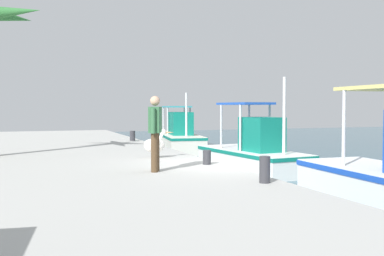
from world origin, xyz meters
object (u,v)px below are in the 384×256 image
fishing_boat_second (253,153)px  pelican (155,144)px  mooring_bollard_second (207,157)px  fishing_boat_nearest (178,137)px  fisherman_standing (155,130)px  mooring_bollard_nearest (133,136)px  mooring_bollard_third (265,170)px

fishing_boat_second → pelican: 4.47m
pelican → mooring_bollard_second: (1.79, 0.87, -0.22)m
fishing_boat_nearest → mooring_bollard_second: bearing=-15.3°
fisherman_standing → mooring_bollard_second: fisherman_standing is taller
mooring_bollard_nearest → fishing_boat_nearest: bearing=135.9°
fishing_boat_second → mooring_bollard_third: 7.19m
fisherman_standing → mooring_bollard_second: size_ratio=4.68×
fishing_boat_nearest → pelican: size_ratio=6.83×
pelican → mooring_bollard_second: bearing=25.9°
mooring_bollard_second → mooring_bollard_third: 2.91m
fishing_boat_second → mooring_bollard_second: bearing=-42.4°
fishing_boat_nearest → fishing_boat_second: bearing=-0.0°
pelican → mooring_bollard_nearest: (-6.64, 0.87, -0.18)m
mooring_bollard_nearest → fishing_boat_second: bearing=33.1°
mooring_bollard_nearest → pelican: bearing=-7.5°
fisherman_standing → mooring_bollard_second: (-0.73, 1.56, -0.77)m
fishing_boat_nearest → pelican: 10.78m
fisherman_standing → mooring_bollard_nearest: fisherman_standing is taller
mooring_bollard_second → mooring_bollard_nearest: bearing=-180.0°
pelican → mooring_bollard_third: size_ratio=1.88×
fishing_boat_nearest → fisherman_standing: fishing_boat_nearest is taller
fishing_boat_nearest → pelican: bearing=-22.3°
fishing_boat_nearest → pelican: fishing_boat_nearest is taller
pelican → fishing_boat_second: bearing=112.9°
fishing_boat_nearest → mooring_bollard_second: (11.75, -3.22, 0.32)m
mooring_bollard_second → mooring_bollard_third: size_ratio=0.71×
pelican → mooring_bollard_third: bearing=10.5°
pelican → fisherman_standing: size_ratio=0.57×
fishing_boat_nearest → mooring_bollard_third: size_ratio=12.86×
fisherman_standing → mooring_bollard_third: (2.18, 1.56, -0.69)m
pelican → mooring_bollard_nearest: size_ratio=2.25×
fisherman_standing → mooring_bollard_third: 2.76m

